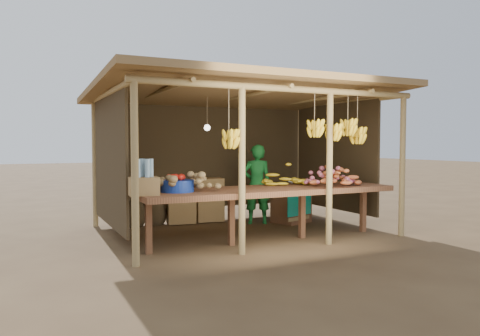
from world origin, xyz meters
name	(u,v)px	position (x,y,z in m)	size (l,w,h in m)	color
ground	(240,231)	(0.00, 0.00, 0.00)	(60.00, 60.00, 0.00)	brown
stall_structure	(244,116)	(0.03, -0.08, 1.91)	(4.70, 3.50, 2.43)	#A38654
counter	(268,192)	(0.00, -0.95, 0.74)	(3.90, 1.05, 0.80)	brown
potato_heap	(181,178)	(-1.32, -0.88, 0.98)	(1.01, 0.60, 0.37)	olive
sweet_potato_heap	(336,175)	(1.07, -1.18, 0.98)	(0.89, 0.53, 0.35)	#B0552D
onion_heap	(329,174)	(1.04, -1.03, 0.98)	(0.87, 0.52, 0.36)	#BD5B74
banana_pile	(286,174)	(0.49, -0.66, 0.97)	(0.64, 0.39, 0.35)	gold
tomato_basin	(177,185)	(-1.39, -0.89, 0.90)	(0.46, 0.46, 0.24)	navy
bottle_box	(144,181)	(-1.90, -1.11, 0.98)	(0.40, 0.33, 0.46)	olive
vendor	(257,184)	(0.58, 0.49, 0.72)	(0.52, 0.34, 1.44)	#186D2A
tarp_crate	(291,205)	(1.21, 0.34, 0.32)	(0.80, 0.75, 0.79)	brown
carton_stack	(200,203)	(-0.31, 1.08, 0.35)	(1.09, 0.45, 0.80)	olive
burlap_sacks	(145,212)	(-1.30, 1.20, 0.24)	(0.79, 0.41, 0.56)	#42331E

